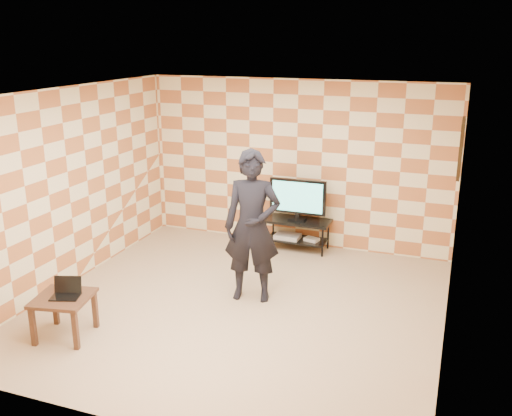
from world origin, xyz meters
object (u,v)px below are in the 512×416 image
at_px(tv_stand, 297,227).
at_px(tv, 298,198).
at_px(person, 252,227).
at_px(side_table, 63,304).

distance_m(tv_stand, tv, 0.50).
distance_m(tv, person, 1.93).
distance_m(side_table, person, 2.45).
bearing_deg(person, side_table, -145.70).
distance_m(tv_stand, side_table, 4.01).
bearing_deg(side_table, tv, 64.73).
bearing_deg(tv_stand, side_table, -115.25).
bearing_deg(side_table, tv_stand, 64.75).
bearing_deg(tv_stand, tv, -90.43).
height_order(side_table, person, person).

